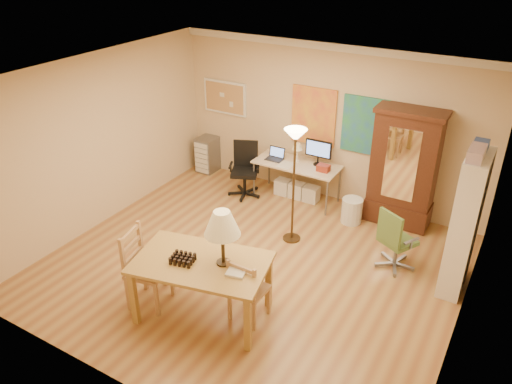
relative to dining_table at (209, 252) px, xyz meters
The scene contains 16 objects.
floor 1.48m from the dining_table, 94.13° to the left, with size 5.50×5.50×0.00m, color #8F5C33.
crown_molding 3.98m from the dining_table, 91.31° to the left, with size 5.50×0.08×0.12m, color white.
corkboard 4.23m from the dining_table, 120.60° to the left, with size 0.90×0.04×0.62m, color tan.
art_panel_left 3.66m from the dining_table, 95.26° to the left, with size 0.80×0.04×1.00m, color yellow.
art_panel_right 3.68m from the dining_table, 81.05° to the left, with size 0.75×0.04×0.95m, color #2868A1.
dining_table is the anchor object (origin of this frame).
ladder_chair_back 0.70m from the dining_table, 22.33° to the left, with size 0.42×0.40×0.89m.
ladder_chair_left 0.97m from the dining_table, 166.57° to the right, with size 0.56×0.58×1.05m.
torchiere_lamp 2.10m from the dining_table, 87.42° to the left, with size 0.33×0.33×1.81m.
computer_desk 3.36m from the dining_table, 97.19° to the left, with size 1.49×0.65×1.13m.
office_chair_black 3.29m from the dining_table, 113.98° to the left, with size 0.60×0.60×0.98m.
office_chair_green 2.77m from the dining_table, 51.96° to the left, with size 0.57×0.58×0.93m.
drawer_cart 4.26m from the dining_table, 125.76° to the left, with size 0.35×0.42×0.69m.
armoire 3.63m from the dining_table, 68.35° to the left, with size 1.05×0.50×1.92m.
bookshelf 3.25m from the dining_table, 40.60° to the left, with size 0.29×0.76×1.91m.
wastebin 3.15m from the dining_table, 76.77° to the left, with size 0.34×0.34×0.42m, color silver.
Camera 1 is at (2.98, -5.00, 4.26)m, focal length 35.00 mm.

